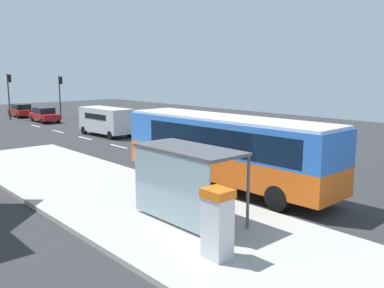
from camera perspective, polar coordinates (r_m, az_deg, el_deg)
ground_plane at (r=29.55m, az=-10.45°, el=-0.43°), size 56.00×92.00×0.04m
sidewalk_platform at (r=16.34m, az=-7.50°, el=-8.34°), size 6.20×30.00×0.18m
lane_stripe_seg_1 at (r=18.97m, az=14.88°, el=-6.28°), size 0.16×2.20×0.01m
lane_stripe_seg_2 at (r=21.99m, az=3.93°, el=-3.75°), size 0.16×2.20×0.01m
lane_stripe_seg_3 at (r=25.63m, az=-4.11°, el=-1.79°), size 0.16×2.20×0.01m
lane_stripe_seg_4 at (r=29.68m, az=-10.04°, el=-0.32°), size 0.16×2.20×0.01m
lane_stripe_seg_5 at (r=33.98m, az=-14.51°, el=0.79°), size 0.16×2.20×0.01m
lane_stripe_seg_6 at (r=38.45m, az=-17.96°, el=1.65°), size 0.16×2.20×0.01m
lane_stripe_seg_7 at (r=43.03m, az=-20.69°, el=2.32°), size 0.16×2.20×0.01m
bus at (r=18.79m, az=4.46°, el=-0.38°), size 2.74×11.06×3.21m
white_van at (r=34.73m, az=-11.76°, el=3.32°), size 2.21×5.28×2.30m
sedan_near at (r=46.21m, az=-19.61°, el=3.84°), size 2.00×4.48×1.52m
sedan_far at (r=52.53m, az=-22.46°, el=4.32°), size 2.03×4.49×1.52m
ticket_machine at (r=11.36m, az=3.53°, el=-10.78°), size 0.66×0.76×1.94m
recycling_bin_orange at (r=17.37m, az=-1.29°, el=-5.21°), size 0.52×0.52×0.95m
recycling_bin_green at (r=17.89m, az=-2.75°, el=-4.77°), size 0.52×0.52×0.95m
recycling_bin_yellow at (r=18.42m, az=-4.13°, el=-4.36°), size 0.52×0.52×0.95m
traffic_light_near_side at (r=49.99m, az=-17.65°, el=7.10°), size 0.49×0.28×4.75m
traffic_light_median at (r=49.62m, az=-23.84°, el=6.89°), size 0.49×0.28×5.00m
bus_shelter at (r=13.76m, az=-1.43°, el=-3.05°), size 1.80×4.00×2.50m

